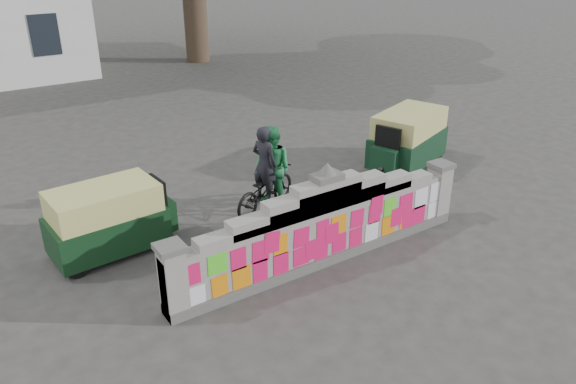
# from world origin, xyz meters

# --- Properties ---
(ground) EXTENTS (100.00, 100.00, 0.00)m
(ground) POSITION_xyz_m (0.00, 0.00, 0.00)
(ground) COLOR #383533
(ground) RESTS_ON ground
(parapet_wall) EXTENTS (6.48, 0.44, 2.01)m
(parapet_wall) POSITION_xyz_m (-0.00, -0.01, 0.75)
(parapet_wall) COLOR #4C4C49
(parapet_wall) RESTS_ON ground
(cyclist_bike) EXTENTS (2.04, 1.31, 1.01)m
(cyclist_bike) POSITION_xyz_m (0.22, 2.48, 0.51)
(cyclist_bike) COLOR black
(cyclist_bike) RESTS_ON ground
(cyclist_rider) EXTENTS (0.60, 0.73, 1.71)m
(cyclist_rider) POSITION_xyz_m (0.22, 2.48, 0.86)
(cyclist_rider) COLOR black
(cyclist_rider) RESTS_ON ground
(pedestrian) EXTENTS (0.93, 1.07, 1.88)m
(pedestrian) POSITION_xyz_m (0.44, 2.51, 0.94)
(pedestrian) COLOR #248447
(pedestrian) RESTS_ON ground
(rickshaw_left) EXTENTS (2.52, 1.30, 1.37)m
(rickshaw_left) POSITION_xyz_m (-3.20, 2.58, 0.71)
(rickshaw_left) COLOR black
(rickshaw_left) RESTS_ON ground
(rickshaw_right) EXTENTS (2.76, 1.94, 1.49)m
(rickshaw_right) POSITION_xyz_m (4.67, 2.60, 0.77)
(rickshaw_right) COLOR black
(rickshaw_right) RESTS_ON ground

